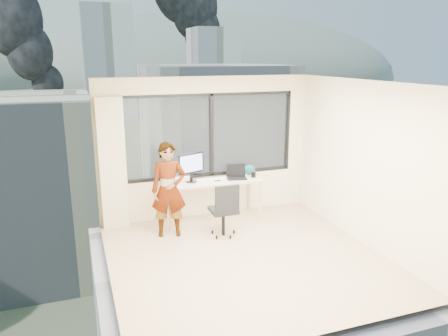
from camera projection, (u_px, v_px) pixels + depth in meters
name	position (u px, v px, depth m)	size (l,w,h in m)	color
floor	(246.00, 257.00, 6.50)	(4.00, 4.00, 0.01)	#D3B389
ceiling	(248.00, 83.00, 5.84)	(4.00, 4.00, 0.01)	white
wall_front	(322.00, 225.00, 4.34)	(4.00, 0.01, 2.60)	#FAE3C1
wall_left	(103.00, 188.00, 5.52)	(0.01, 4.00, 2.60)	#FAE3C1
wall_right	(364.00, 163.00, 6.81)	(0.01, 4.00, 2.60)	#FAE3C1
window_wall	(209.00, 135.00, 7.95)	(3.30, 0.16, 1.55)	black
curtain	(113.00, 164.00, 7.37)	(0.45, 0.14, 2.30)	beige
desk	(212.00, 200.00, 7.92)	(1.80, 0.60, 0.75)	tan
chair	(223.00, 208.00, 7.18)	(0.49, 0.49, 0.95)	black
person	(169.00, 190.00, 7.12)	(0.58, 0.38, 1.60)	#2D2D33
monitor	(191.00, 167.00, 7.69)	(0.53, 0.11, 0.53)	black
game_console	(181.00, 178.00, 7.85)	(0.32, 0.27, 0.08)	white
laptop	(237.00, 173.00, 7.92)	(0.36, 0.38, 0.23)	black
cellphone	(218.00, 181.00, 7.79)	(0.11, 0.05, 0.01)	black
pen_cup	(254.00, 174.00, 8.02)	(0.09, 0.09, 0.11)	black
handbag	(249.00, 170.00, 8.20)	(0.24, 0.12, 0.18)	#0D4F51
exterior_ground	(82.00, 118.00, 119.52)	(400.00, 400.00, 0.04)	#515B3D
near_bldg_b	(215.00, 141.00, 46.54)	(14.00, 13.00, 16.00)	silver
near_bldg_c	(412.00, 176.00, 43.97)	(12.00, 10.00, 10.00)	beige
far_tower_b	(108.00, 63.00, 118.27)	(13.00, 13.00, 30.00)	silver
far_tower_c	(213.00, 67.00, 148.92)	(15.00, 15.00, 26.00)	silver
hill_b	(209.00, 78.00, 334.09)	(300.00, 220.00, 96.00)	slate
tree_b	(194.00, 263.00, 26.62)	(7.60, 7.60, 9.00)	#24501A
tree_c	(288.00, 157.00, 52.34)	(8.40, 8.40, 10.00)	#24501A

